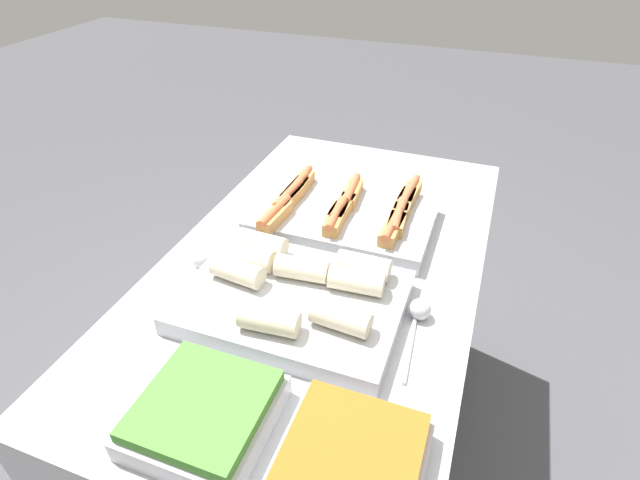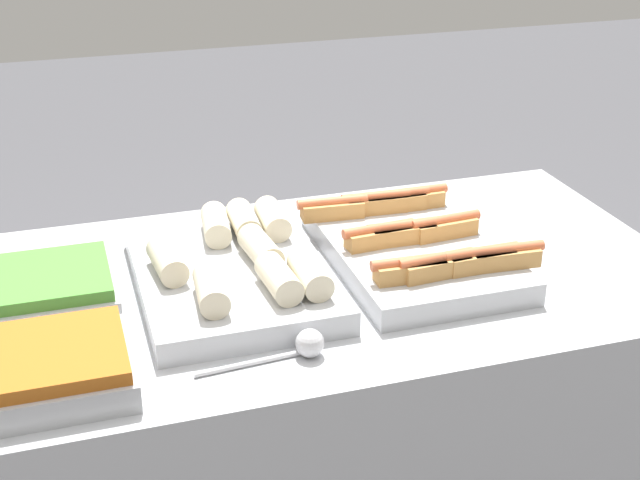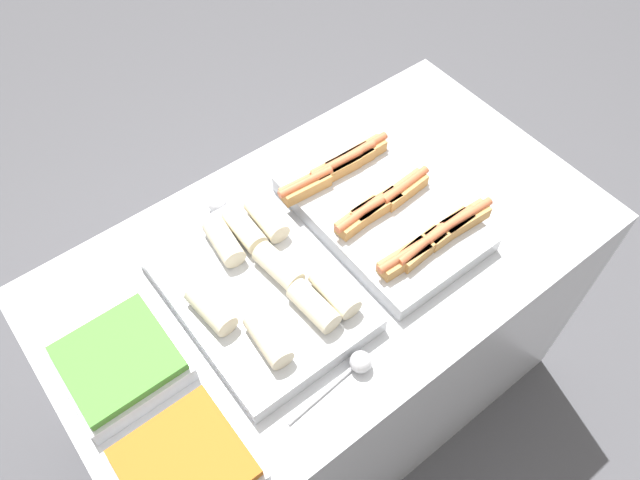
{
  "view_description": "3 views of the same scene",
  "coord_description": "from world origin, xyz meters",
  "px_view_note": "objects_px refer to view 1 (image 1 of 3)",
  "views": [
    {
      "loc": [
        -1.03,
        -0.37,
        1.74
      ],
      "look_at": [
        -0.03,
        0.0,
        0.99
      ],
      "focal_mm": 28.0,
      "sensor_mm": 36.0,
      "label": 1
    },
    {
      "loc": [
        -0.52,
        -1.57,
        1.76
      ],
      "look_at": [
        -0.03,
        0.0,
        0.99
      ],
      "focal_mm": 50.0,
      "sensor_mm": 36.0,
      "label": 2
    },
    {
      "loc": [
        -0.58,
        -0.71,
        2.23
      ],
      "look_at": [
        -0.03,
        0.0,
        0.99
      ],
      "focal_mm": 35.0,
      "sensor_mm": 36.0,
      "label": 3
    }
  ],
  "objects_px": {
    "tray_side_back": "(205,413)",
    "tray_wraps": "(294,295)",
    "tray_side_front": "(351,463)",
    "serving_spoon_near": "(419,314)",
    "tray_hotdogs": "(344,214)",
    "serving_spoon_far": "(199,262)"
  },
  "relations": [
    {
      "from": "tray_side_back",
      "to": "tray_hotdogs",
      "type": "bearing_deg",
      "value": -2.3
    },
    {
      "from": "tray_wraps",
      "to": "serving_spoon_near",
      "type": "height_order",
      "value": "tray_wraps"
    },
    {
      "from": "tray_side_back",
      "to": "serving_spoon_near",
      "type": "relative_size",
      "value": 1.06
    },
    {
      "from": "tray_hotdogs",
      "to": "tray_side_back",
      "type": "height_order",
      "value": "tray_hotdogs"
    },
    {
      "from": "tray_wraps",
      "to": "serving_spoon_far",
      "type": "xyz_separation_m",
      "value": [
        0.05,
        0.29,
        -0.02
      ]
    },
    {
      "from": "tray_side_front",
      "to": "serving_spoon_near",
      "type": "xyz_separation_m",
      "value": [
        0.41,
        -0.04,
        -0.01
      ]
    },
    {
      "from": "tray_wraps",
      "to": "tray_side_back",
      "type": "xyz_separation_m",
      "value": [
        -0.36,
        0.03,
        -0.0
      ]
    },
    {
      "from": "tray_side_front",
      "to": "tray_side_back",
      "type": "relative_size",
      "value": 1.0
    },
    {
      "from": "tray_side_back",
      "to": "serving_spoon_far",
      "type": "distance_m",
      "value": 0.48
    },
    {
      "from": "tray_hotdogs",
      "to": "serving_spoon_near",
      "type": "height_order",
      "value": "tray_hotdogs"
    },
    {
      "from": "serving_spoon_near",
      "to": "serving_spoon_far",
      "type": "height_order",
      "value": "same"
    },
    {
      "from": "tray_side_back",
      "to": "serving_spoon_near",
      "type": "height_order",
      "value": "tray_side_back"
    },
    {
      "from": "tray_side_back",
      "to": "tray_wraps",
      "type": "bearing_deg",
      "value": -4.79
    },
    {
      "from": "tray_wraps",
      "to": "serving_spoon_far",
      "type": "bearing_deg",
      "value": 80.49
    },
    {
      "from": "tray_hotdogs",
      "to": "serving_spoon_near",
      "type": "relative_size",
      "value": 2.23
    },
    {
      "from": "tray_side_front",
      "to": "tray_side_back",
      "type": "distance_m",
      "value": 0.28
    },
    {
      "from": "tray_hotdogs",
      "to": "serving_spoon_near",
      "type": "distance_m",
      "value": 0.44
    },
    {
      "from": "tray_wraps",
      "to": "serving_spoon_near",
      "type": "bearing_deg",
      "value": -79.03
    },
    {
      "from": "tray_hotdogs",
      "to": "tray_side_front",
      "type": "xyz_separation_m",
      "value": [
        -0.74,
        -0.25,
        -0.0
      ]
    },
    {
      "from": "tray_side_back",
      "to": "serving_spoon_near",
      "type": "distance_m",
      "value": 0.52
    },
    {
      "from": "tray_side_back",
      "to": "serving_spoon_far",
      "type": "bearing_deg",
      "value": 32.75
    },
    {
      "from": "tray_side_back",
      "to": "serving_spoon_near",
      "type": "bearing_deg",
      "value": -37.86
    }
  ]
}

